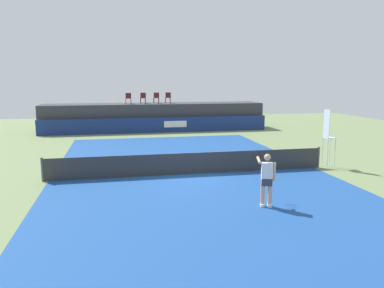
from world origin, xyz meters
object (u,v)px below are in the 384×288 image
umpire_chair (328,134)px  net_post_far (318,157)px  spectator_chair_center (156,97)px  net_post_near (42,170)px  spectator_chair_far_left (128,98)px  tennis_player (266,178)px  spectator_chair_right (168,97)px  tennis_ball (174,139)px  spectator_chair_left (143,97)px

umpire_chair → net_post_far: bearing=178.8°
spectator_chair_center → net_post_near: 16.82m
spectator_chair_far_left → net_post_far: (8.31, -14.94, -2.19)m
net_post_near → net_post_far: size_ratio=1.00×
umpire_chair → tennis_player: bearing=-136.9°
spectator_chair_right → tennis_ball: 6.37m
spectator_chair_right → tennis_player: bearing=-88.9°
spectator_chair_far_left → net_post_near: bearing=-105.3°
umpire_chair → net_post_near: size_ratio=2.76×
spectator_chair_right → spectator_chair_left: bearing=-174.4°
spectator_chair_far_left → spectator_chair_left: 1.25m
tennis_player → tennis_ball: 14.47m
tennis_player → net_post_far: bearing=45.6°
spectator_chair_right → umpire_chair: bearing=-70.7°
net_post_far → net_post_near: bearing=180.0°
umpire_chair → tennis_player: umpire_chair is taller
net_post_far → tennis_ball: size_ratio=14.71×
spectator_chair_center → tennis_ball: 6.31m
spectator_chair_left → tennis_ball: bearing=-73.5°
net_post_near → tennis_ball: size_ratio=14.71×
spectator_chair_center → net_post_near: spectator_chair_center is taller
spectator_chair_center → spectator_chair_right: bearing=4.6°
spectator_chair_left → tennis_ball: 6.39m
spectator_chair_far_left → spectator_chair_center: (2.31, 0.46, 0.00)m
net_post_near → net_post_far: 12.40m
umpire_chair → net_post_far: umpire_chair is taller
spectator_chair_right → net_post_near: size_ratio=0.89×
spectator_chair_left → net_post_far: 16.98m
spectator_chair_far_left → umpire_chair: spectator_chair_far_left is taller
net_post_near → tennis_player: bearing=-31.2°
umpire_chair → net_post_far: size_ratio=2.76×
net_post_near → tennis_ball: bearing=54.4°
spectator_chair_far_left → spectator_chair_left: size_ratio=1.00×
spectator_chair_left → tennis_ball: spectator_chair_left is taller
umpire_chair → tennis_ball: bearing=121.2°
spectator_chair_left → tennis_player: size_ratio=0.50×
spectator_chair_right → net_post_far: bearing=-72.1°
spectator_chair_far_left → tennis_ball: 6.53m
net_post_near → spectator_chair_center: bearing=67.4°
spectator_chair_center → net_post_near: bearing=-112.6°
tennis_player → tennis_ball: tennis_player is taller
spectator_chair_center → tennis_player: spectator_chair_center is taller
umpire_chair → net_post_near: (-12.81, 0.01, -1.09)m
spectator_chair_center → tennis_ball: (0.54, -5.70, -2.66)m
spectator_chair_far_left → tennis_player: size_ratio=0.50×
spectator_chair_right → tennis_player: (0.40, -20.19, -1.73)m
net_post_far → tennis_player: (-4.62, -4.72, 0.46)m
spectator_chair_far_left → tennis_ball: spectator_chair_far_left is taller
spectator_chair_right → net_post_far: spectator_chair_right is taller
spectator_chair_far_left → tennis_ball: (2.85, -5.24, -2.66)m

